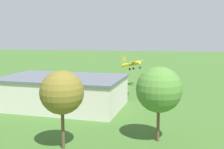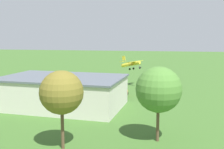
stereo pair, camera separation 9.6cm
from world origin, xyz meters
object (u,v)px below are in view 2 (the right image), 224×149
biplane (132,64)px  person_crossing_taxiway (115,90)px  car_grey (52,88)px  person_watching_takeoff (107,91)px  hangar (63,92)px  person_beside_truck (41,89)px  tree_behind_hangar_right (62,93)px  person_walking_on_apron (105,91)px  tree_near_perimeter_road (159,90)px  car_white (0,88)px  car_orange (124,92)px  car_silver (29,88)px  person_at_fence_line (53,85)px

biplane → person_crossing_taxiway: biplane is taller
biplane → person_crossing_taxiway: size_ratio=4.44×
car_grey → person_crossing_taxiway: car_grey is taller
person_watching_takeoff → person_crossing_taxiway: person_watching_takeoff is taller
hangar → person_beside_truck: hangar is taller
person_watching_takeoff → tree_behind_hangar_right: tree_behind_hangar_right is taller
car_grey → person_watching_takeoff: 15.39m
hangar → person_walking_on_apron: size_ratio=16.93×
hangar → tree_near_perimeter_road: (-20.29, 14.80, 4.15)m
hangar → person_crossing_taxiway: size_ratio=15.92×
tree_behind_hangar_right → person_walking_on_apron: bearing=-85.4°
car_grey → car_white: 14.42m
person_beside_truck → person_walking_on_apron: size_ratio=1.00×
car_orange → car_silver: bearing=-1.4°
hangar → person_beside_truck: 18.26m
car_silver → tree_near_perimeter_road: (-35.96, 28.76, 6.54)m
person_walking_on_apron → person_at_fence_line: (16.14, -3.74, 0.13)m
person_walking_on_apron → tree_near_perimeter_road: (-14.79, 29.58, 6.60)m
hangar → tree_behind_hangar_right: tree_behind_hangar_right is taller
hangar → biplane: 28.94m
hangar → biplane: biplane is taller
person_watching_takeoff → tree_near_perimeter_road: bearing=116.3°
person_beside_truck → tree_near_perimeter_road: size_ratio=0.14×
car_orange → person_beside_truck: bearing=-0.6°
car_silver → person_watching_takeoff: person_watching_takeoff is taller
car_white → person_beside_truck: 11.31m
car_white → tree_behind_hangar_right: tree_behind_hangar_right is taller
tree_behind_hangar_right → person_watching_takeoff: bearing=-86.8°
car_orange → person_at_fence_line: 21.94m
car_orange → car_silver: car_orange is taller
car_white → tree_behind_hangar_right: 45.21m
hangar → person_walking_on_apron: 15.96m
car_silver → person_crossing_taxiway: size_ratio=2.60×
car_grey → person_walking_on_apron: bearing=-177.7°
biplane → person_watching_takeoff: bearing=72.5°
car_grey → car_white: car_grey is taller
car_white → person_watching_takeoff: (-29.58, -1.42, 0.06)m
person_watching_takeoff → tree_near_perimeter_road: 31.94m
person_crossing_taxiway → person_beside_truck: bearing=7.4°
car_grey → person_beside_truck: bearing=11.8°
biplane → tree_near_perimeter_road: (-9.61, 41.47, 0.71)m
biplane → person_watching_takeoff: (4.24, 13.43, -5.77)m
car_orange → person_crossing_taxiway: (2.80, -2.83, -0.03)m
person_beside_truck → tree_behind_hangar_right: tree_behind_hangar_right is taller
car_orange → tree_near_perimeter_road: (-9.61, 28.12, 6.51)m
person_beside_truck → car_silver: bearing=-6.0°
car_grey → tree_behind_hangar_right: 38.85m
hangar → person_crossing_taxiway: (-7.88, -16.15, -2.39)m
car_white → person_at_fence_line: person_at_fence_line is taller
hangar → person_walking_on_apron: (-5.51, -14.78, -2.44)m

